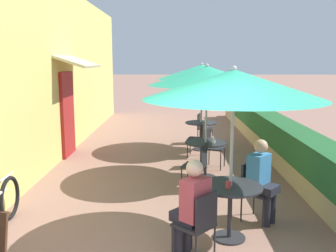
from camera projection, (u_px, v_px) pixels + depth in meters
cafe_facade_wall at (66, 72)px, 9.73m from camera, size 0.98×13.63×4.20m
planter_hedge at (266, 130)px, 9.96m from camera, size 0.60×12.63×1.01m
patio_table_near at (230, 199)px, 4.98m from camera, size 0.84×0.84×0.75m
patio_umbrella_near at (234, 84)px, 4.71m from camera, size 2.32×2.32×2.32m
cafe_chair_near_left at (254, 187)px, 5.59m from camera, size 0.57×0.57×0.87m
seated_patron_near_left at (262, 177)px, 5.48m from camera, size 0.51×0.51×1.25m
cafe_chair_near_right at (199, 221)px, 4.39m from camera, size 0.57×0.57×0.87m
seated_patron_near_right at (192, 205)px, 4.43m from camera, size 0.51×0.51×1.25m
coffee_cup_near at (228, 185)px, 4.85m from camera, size 0.07×0.07×0.09m
patio_table_mid at (205, 151)px, 7.61m from camera, size 0.84×0.84×0.75m
patio_umbrella_mid at (207, 76)px, 7.34m from camera, size 2.32×2.32×2.32m
cafe_chair_mid_left at (198, 163)px, 6.89m from camera, size 0.52×0.52×0.87m
cafe_chair_mid_right at (212, 145)px, 8.34m from camera, size 0.52×0.52×0.87m
coffee_cup_mid at (214, 141)px, 7.48m from camera, size 0.07×0.07×0.09m
patio_table_far at (201, 129)px, 10.00m from camera, size 0.84×0.84×0.75m
patio_umbrella_far at (202, 72)px, 9.74m from camera, size 2.32×2.32×2.32m
cafe_chair_far_left at (199, 136)px, 9.27m from camera, size 0.48×0.48×0.87m
cafe_chair_far_right at (203, 126)px, 10.76m from camera, size 0.48×0.48×0.87m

